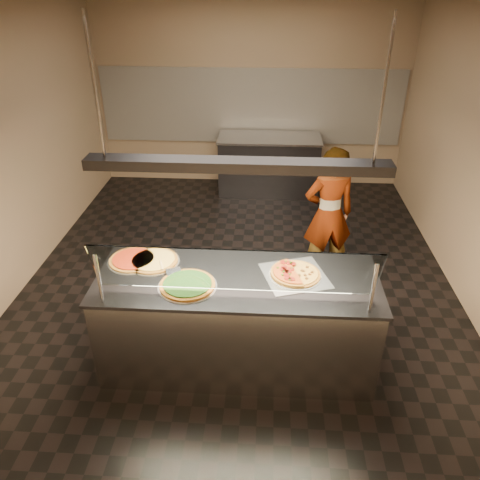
# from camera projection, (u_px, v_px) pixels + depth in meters

# --- Properties ---
(ground) EXTENTS (5.00, 6.00, 0.02)m
(ground) POSITION_uv_depth(u_px,v_px,m) (239.00, 276.00, 5.69)
(ground) COLOR black
(ground) RESTS_ON ground
(wall_back) EXTENTS (5.00, 0.02, 3.00)m
(wall_back) POSITION_uv_depth(u_px,v_px,m) (251.00, 93.00, 7.54)
(wall_back) COLOR #987C62
(wall_back) RESTS_ON ground
(wall_front) EXTENTS (5.00, 0.02, 3.00)m
(wall_front) POSITION_uv_depth(u_px,v_px,m) (200.00, 365.00, 2.33)
(wall_front) COLOR #987C62
(wall_front) RESTS_ON ground
(wall_left) EXTENTS (0.02, 6.00, 3.00)m
(wall_left) POSITION_uv_depth(u_px,v_px,m) (9.00, 153.00, 5.07)
(wall_left) COLOR #987C62
(wall_left) RESTS_ON ground
(tile_band) EXTENTS (4.90, 0.02, 1.20)m
(tile_band) POSITION_uv_depth(u_px,v_px,m) (251.00, 106.00, 7.61)
(tile_band) COLOR silver
(tile_band) RESTS_ON wall_back
(serving_counter) EXTENTS (2.43, 0.94, 0.93)m
(serving_counter) POSITION_uv_depth(u_px,v_px,m) (238.00, 320.00, 4.23)
(serving_counter) COLOR #B7B7BC
(serving_counter) RESTS_ON ground
(sneeze_guard) EXTENTS (2.19, 0.18, 0.54)m
(sneeze_guard) POSITION_uv_depth(u_px,v_px,m) (234.00, 271.00, 3.55)
(sneeze_guard) COLOR #B7B7BC
(sneeze_guard) RESTS_ON serving_counter
(perforated_tray) EXTENTS (0.64, 0.64, 0.01)m
(perforated_tray) POSITION_uv_depth(u_px,v_px,m) (295.00, 275.00, 4.02)
(perforated_tray) COLOR silver
(perforated_tray) RESTS_ON serving_counter
(half_pizza_pepperoni) EXTENTS (0.33, 0.47, 0.05)m
(half_pizza_pepperoni) POSITION_uv_depth(u_px,v_px,m) (283.00, 272.00, 4.02)
(half_pizza_pepperoni) COLOR brown
(half_pizza_pepperoni) RESTS_ON perforated_tray
(half_pizza_sausage) EXTENTS (0.33, 0.47, 0.04)m
(half_pizza_sausage) POSITION_uv_depth(u_px,v_px,m) (307.00, 273.00, 4.01)
(half_pizza_sausage) COLOR brown
(half_pizza_sausage) RESTS_ON perforated_tray
(pizza_spinach) EXTENTS (0.50, 0.50, 0.03)m
(pizza_spinach) POSITION_uv_depth(u_px,v_px,m) (187.00, 284.00, 3.88)
(pizza_spinach) COLOR silver
(pizza_spinach) RESTS_ON serving_counter
(pizza_cheese) EXTENTS (0.47, 0.47, 0.03)m
(pizza_cheese) POSITION_uv_depth(u_px,v_px,m) (154.00, 260.00, 4.21)
(pizza_cheese) COLOR silver
(pizza_cheese) RESTS_ON serving_counter
(pizza_tomato) EXTENTS (0.46, 0.46, 0.03)m
(pizza_tomato) POSITION_uv_depth(u_px,v_px,m) (133.00, 259.00, 4.23)
(pizza_tomato) COLOR silver
(pizza_tomato) RESTS_ON serving_counter
(pizza_spatula) EXTENTS (0.23, 0.22, 0.02)m
(pizza_spatula) POSITION_uv_depth(u_px,v_px,m) (167.00, 267.00, 4.08)
(pizza_spatula) COLOR #B7B7BC
(pizza_spatula) RESTS_ON pizza_spinach
(prep_table) EXTENTS (1.63, 0.74, 0.93)m
(prep_table) POSITION_uv_depth(u_px,v_px,m) (269.00, 165.00, 7.64)
(prep_table) COLOR #2C2C30
(prep_table) RESTS_ON ground
(worker) EXTENTS (0.65, 0.50, 1.60)m
(worker) POSITION_uv_depth(u_px,v_px,m) (329.00, 214.00, 5.34)
(worker) COLOR #424048
(worker) RESTS_ON ground
(heat_lamp_housing) EXTENTS (2.30, 0.18, 0.08)m
(heat_lamp_housing) POSITION_uv_depth(u_px,v_px,m) (237.00, 165.00, 3.49)
(heat_lamp_housing) COLOR #2C2C30
(heat_lamp_housing) RESTS_ON ceiling
(lamp_rod_left) EXTENTS (0.02, 0.02, 1.01)m
(lamp_rod_left) POSITION_uv_depth(u_px,v_px,m) (95.00, 88.00, 3.27)
(lamp_rod_left) COLOR #B7B7BC
(lamp_rod_left) RESTS_ON ceiling
(lamp_rod_right) EXTENTS (0.02, 0.02, 1.01)m
(lamp_rod_right) POSITION_uv_depth(u_px,v_px,m) (384.00, 92.00, 3.16)
(lamp_rod_right) COLOR #B7B7BC
(lamp_rod_right) RESTS_ON ceiling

